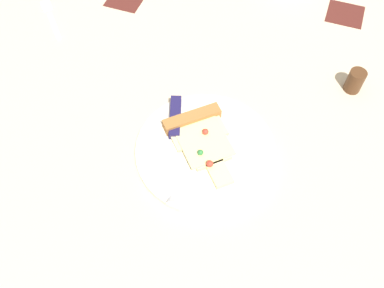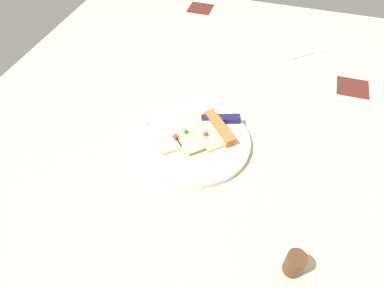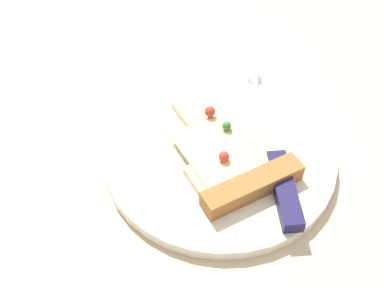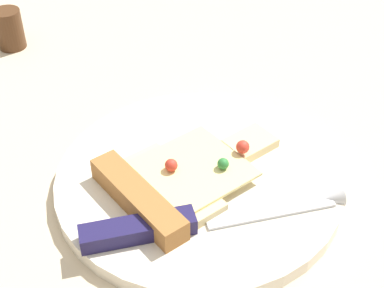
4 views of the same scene
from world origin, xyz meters
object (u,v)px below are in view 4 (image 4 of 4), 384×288
(pizza_slice, at_px, (177,180))
(pepper_shaker, at_px, (9,29))
(plate, at_px, (199,180))
(knife, at_px, (190,221))

(pizza_slice, xyz_separation_m, pepper_shaker, (-0.27, -0.25, 0.00))
(plate, height_order, pepper_shaker, pepper_shaker)
(plate, relative_size, pepper_shaker, 5.27)
(pizza_slice, bearing_deg, pepper_shaker, -179.70)
(knife, bearing_deg, pizza_slice, 179.01)
(pizza_slice, distance_m, knife, 0.05)
(pizza_slice, height_order, knife, pizza_slice)
(plate, height_order, pizza_slice, pizza_slice)
(plate, bearing_deg, pepper_shaker, -133.34)
(pizza_slice, xyz_separation_m, knife, (0.05, 0.02, -0.00))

